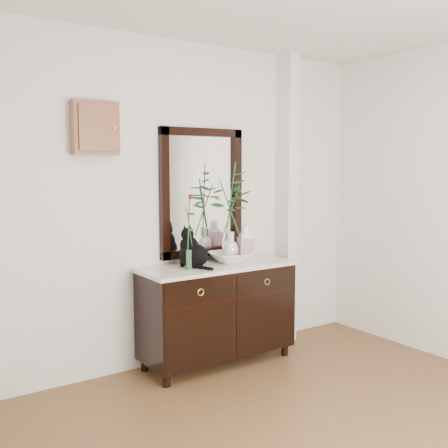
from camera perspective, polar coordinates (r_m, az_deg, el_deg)
wall_back at (r=4.48m, az=-3.58°, el=2.23°), size 3.60×0.04×2.70m
pilaster at (r=5.00m, az=6.80°, el=2.61°), size 0.12×0.20×2.70m
sideboard at (r=4.47m, az=-0.73°, el=-9.17°), size 1.33×0.52×0.82m
wall_mirror at (r=4.52m, az=-2.41°, el=3.41°), size 0.80×0.06×1.10m
key_cabinet at (r=4.07m, az=-13.84°, el=10.11°), size 0.35×0.10×0.40m
cat at (r=4.25m, az=-3.37°, el=-2.56°), size 0.31×0.34×0.33m
lotus_bowl at (r=4.49m, az=0.70°, el=-3.62°), size 0.39×0.39×0.09m
vase_branches at (r=4.44m, az=0.70°, el=1.48°), size 0.46×0.46×0.85m
bud_vase_rose at (r=4.13m, az=-3.86°, el=-0.81°), size 0.08×0.08×0.61m
ginger_jar at (r=4.52m, az=2.36°, el=-2.03°), size 0.15×0.15×0.33m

